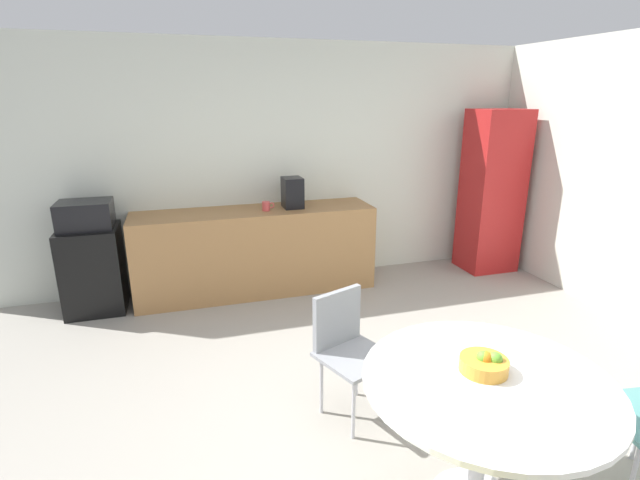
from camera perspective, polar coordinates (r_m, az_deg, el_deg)
name	(u,v)px	position (r m, az deg, el deg)	size (l,w,h in m)	color
ground_plane	(376,453)	(3.10, 6.83, -24.25)	(6.00, 6.00, 0.00)	#9E998E
wall_back	(271,166)	(5.26, -5.91, 8.92)	(6.00, 0.10, 2.60)	silver
counter_block	(256,251)	(5.07, -7.73, -1.33)	(2.50, 0.60, 0.90)	#9E7042
mini_fridge	(94,269)	(5.10, -25.73, -3.21)	(0.54, 0.54, 0.83)	black
microwave	(85,215)	(4.96, -26.54, 2.74)	(0.48, 0.38, 0.26)	black
locker_cabinet	(492,192)	(5.95, 20.09, 5.49)	(0.60, 0.50, 1.90)	#B21E1E
round_table	(485,401)	(2.53, 19.35, -17.90)	(1.19, 1.19, 0.75)	silver
chair_gray	(346,339)	(3.14, 3.18, -11.90)	(0.54, 0.54, 0.83)	silver
fruit_bowl	(485,363)	(2.49, 19.30, -13.93)	(0.23, 0.23, 0.11)	gold
mug_white	(266,206)	(4.90, -6.51, 4.11)	(0.13, 0.08, 0.09)	#D84C4C
coffee_maker	(292,193)	(4.99, -3.35, 5.75)	(0.20, 0.24, 0.32)	black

